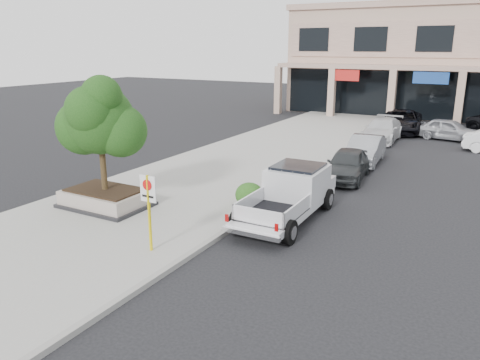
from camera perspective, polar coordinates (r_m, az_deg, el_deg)
name	(u,v)px	position (r m, az deg, el deg)	size (l,w,h in m)	color
ground	(263,247)	(14.56, 2.85, -8.17)	(120.00, 120.00, 0.00)	black
sidewalk	(215,176)	(22.02, -3.01, 0.51)	(8.00, 52.00, 0.15)	gray
curb	(293,188)	(20.27, 6.49, -0.95)	(0.20, 52.00, 0.15)	gray
planter	(106,198)	(18.26, -16.03, -2.10)	(3.20, 2.20, 0.68)	black
planter_tree	(105,120)	(17.61, -16.11, 7.09)	(2.90, 2.55, 4.00)	#302212
no_parking_sign	(149,203)	(13.69, -11.07, -2.73)	(0.55, 0.09, 2.30)	yellow
hedge	(250,195)	(17.42, 1.17, -1.83)	(1.10, 0.99, 0.94)	#1F4313
pickup_truck	(286,196)	(16.49, 5.66, -1.94)	(2.12, 5.71, 1.80)	silver
curb_car_a	(347,164)	(22.12, 12.95, 1.88)	(1.67, 4.15, 1.41)	#2C2F31
curb_car_b	(365,150)	(25.39, 15.00, 3.58)	(1.52, 4.36, 1.44)	#95979C
curb_car_c	(382,130)	(31.71, 16.93, 5.86)	(2.04, 5.01, 1.45)	silver
curb_car_d	(402,121)	(35.46, 19.14, 6.79)	(2.62, 5.67, 1.58)	black
lot_car_a	(449,130)	(33.59, 24.11, 5.64)	(1.65, 4.10, 1.40)	#ACAEB4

